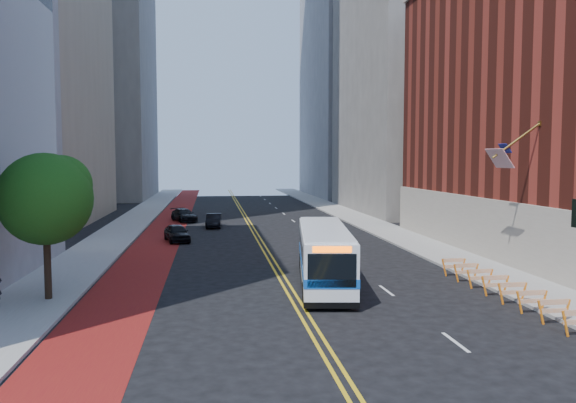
% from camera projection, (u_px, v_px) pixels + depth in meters
% --- Properties ---
extents(ground, '(160.00, 160.00, 0.00)m').
position_uv_depth(ground, '(314.00, 331.00, 21.42)').
color(ground, black).
rests_on(ground, ground).
extents(sidewalk_left, '(4.00, 140.00, 0.15)m').
position_uv_depth(sidewalk_left, '(118.00, 233.00, 49.43)').
color(sidewalk_left, gray).
rests_on(sidewalk_left, ground).
extents(sidewalk_right, '(4.00, 140.00, 0.15)m').
position_uv_depth(sidewalk_right, '(381.00, 228.00, 52.68)').
color(sidewalk_right, gray).
rests_on(sidewalk_right, ground).
extents(bus_lane_paint, '(3.60, 140.00, 0.01)m').
position_uv_depth(bus_lane_paint, '(163.00, 233.00, 49.96)').
color(bus_lane_paint, maroon).
rests_on(bus_lane_paint, ground).
extents(center_line_inner, '(0.14, 140.00, 0.01)m').
position_uv_depth(center_line_inner, '(252.00, 231.00, 51.04)').
color(center_line_inner, gold).
rests_on(center_line_inner, ground).
extents(center_line_outer, '(0.14, 140.00, 0.01)m').
position_uv_depth(center_line_outer, '(256.00, 231.00, 51.08)').
color(center_line_outer, gold).
rests_on(center_line_outer, ground).
extents(lane_dashes, '(0.14, 98.20, 0.01)m').
position_uv_depth(lane_dashes, '(293.00, 221.00, 59.61)').
color(lane_dashes, silver).
rests_on(lane_dashes, ground).
extents(midrise_right_near, '(18.00, 26.00, 40.00)m').
position_uv_depth(midrise_right_near, '(425.00, 52.00, 70.46)').
color(midrise_right_near, slate).
rests_on(midrise_right_near, ground).
extents(midrise_right_far, '(20.00, 28.00, 55.00)m').
position_uv_depth(midrise_right_far, '(368.00, 41.00, 99.67)').
color(midrise_right_far, gray).
rests_on(midrise_right_far, ground).
extents(midrise_left_far, '(20.00, 26.00, 65.00)m').
position_uv_depth(midrise_left_far, '(86.00, 2.00, 92.78)').
color(midrise_left_far, slate).
rests_on(midrise_left_far, ground).
extents(construction_barriers, '(1.42, 10.91, 1.00)m').
position_uv_depth(construction_barriers, '(503.00, 286.00, 26.06)').
color(construction_barriers, orange).
rests_on(construction_barriers, ground).
extents(street_tree, '(4.20, 4.20, 6.70)m').
position_uv_depth(street_tree, '(47.00, 195.00, 25.50)').
color(street_tree, black).
rests_on(street_tree, sidewalk_left).
extents(transit_bus, '(3.91, 11.21, 3.02)m').
position_uv_depth(transit_bus, '(324.00, 254.00, 29.39)').
color(transit_bus, silver).
rests_on(transit_bus, ground).
extents(car_a, '(2.54, 4.33, 1.38)m').
position_uv_depth(car_a, '(177.00, 233.00, 44.72)').
color(car_a, black).
rests_on(car_a, ground).
extents(car_b, '(1.57, 4.04, 1.31)m').
position_uv_depth(car_b, '(214.00, 221.00, 53.94)').
color(car_b, black).
rests_on(car_b, ground).
extents(car_c, '(3.33, 4.87, 1.31)m').
position_uv_depth(car_c, '(184.00, 215.00, 59.22)').
color(car_c, black).
rests_on(car_c, ground).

